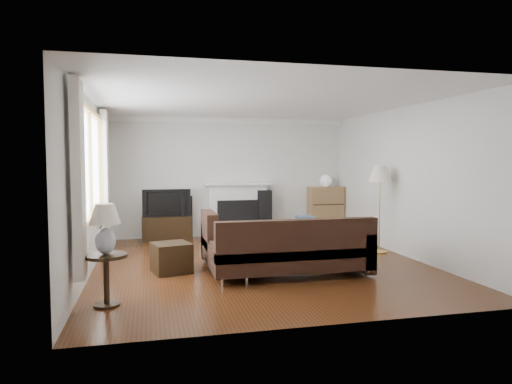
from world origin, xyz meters
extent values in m
cube|color=#482410|center=(0.00, 0.00, 0.00)|extent=(5.10, 5.60, 0.04)
cube|color=white|center=(0.00, 0.00, 2.50)|extent=(5.10, 5.60, 0.04)
cube|color=silver|center=(0.00, 2.75, 1.25)|extent=(5.00, 0.04, 2.50)
cube|color=silver|center=(0.00, -2.75, 1.25)|extent=(5.00, 0.04, 2.50)
cube|color=silver|center=(-2.50, 0.00, 1.25)|extent=(0.04, 5.50, 2.50)
cube|color=silver|center=(2.50, 0.00, 1.25)|extent=(0.04, 5.50, 2.50)
cube|color=olive|center=(-2.45, -0.20, 1.55)|extent=(0.12, 2.74, 1.54)
cube|color=white|center=(-2.40, -1.72, 1.40)|extent=(0.10, 0.35, 2.10)
cube|color=white|center=(-2.40, 1.32, 1.40)|extent=(0.10, 0.35, 2.10)
cube|color=white|center=(0.15, 2.64, 0.57)|extent=(1.40, 0.26, 1.15)
cube|color=black|center=(-1.34, 2.50, 0.24)|extent=(0.98, 0.44, 0.49)
imported|color=black|center=(-1.34, 2.50, 0.76)|extent=(0.95, 0.12, 0.55)
cube|color=black|center=(-1.00, 2.53, 0.44)|extent=(0.35, 0.37, 0.89)
cube|color=black|center=(0.70, 2.55, 0.49)|extent=(0.28, 0.33, 0.98)
cube|color=olive|center=(2.09, 2.53, 0.52)|extent=(0.75, 0.36, 1.03)
sphere|color=white|center=(2.09, 2.53, 1.16)|extent=(0.26, 0.26, 0.26)
cube|color=black|center=(0.23, -0.82, 0.39)|extent=(2.40, 1.75, 0.77)
cube|color=olive|center=(0.12, 0.51, 0.21)|extent=(1.25, 1.01, 0.43)
cube|color=black|center=(-1.38, -0.25, 0.21)|extent=(0.61, 0.61, 0.42)
cube|color=gold|center=(2.21, 0.34, 0.76)|extent=(0.51, 0.51, 1.52)
cube|color=black|center=(-2.15, -1.63, 0.29)|extent=(0.46, 0.46, 0.58)
cube|color=silver|center=(-2.15, -1.63, 0.85)|extent=(0.34, 0.34, 0.55)
camera|label=1|loc=(-1.67, -6.82, 1.60)|focal=32.00mm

